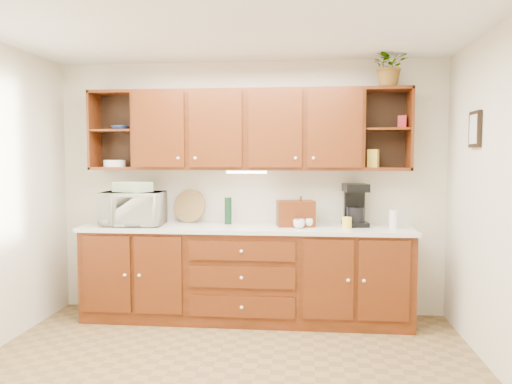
% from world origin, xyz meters
% --- Properties ---
extents(ceiling, '(4.00, 4.00, 0.00)m').
position_xyz_m(ceiling, '(0.00, 0.00, 2.60)').
color(ceiling, white).
rests_on(ceiling, back_wall).
extents(back_wall, '(4.00, 0.00, 4.00)m').
position_xyz_m(back_wall, '(0.00, 1.75, 1.30)').
color(back_wall, beige).
rests_on(back_wall, floor).
extents(base_cabinets, '(3.20, 0.60, 0.90)m').
position_xyz_m(base_cabinets, '(0.00, 1.45, 0.45)').
color(base_cabinets, '#371906').
rests_on(base_cabinets, floor).
extents(countertop, '(3.24, 0.64, 0.04)m').
position_xyz_m(countertop, '(0.00, 1.44, 0.92)').
color(countertop, silver).
rests_on(countertop, base_cabinets).
extents(upper_cabinets, '(3.20, 0.33, 0.80)m').
position_xyz_m(upper_cabinets, '(0.01, 1.59, 1.89)').
color(upper_cabinets, '#371906').
rests_on(upper_cabinets, back_wall).
extents(undercabinet_light, '(0.40, 0.05, 0.02)m').
position_xyz_m(undercabinet_light, '(0.00, 1.53, 1.47)').
color(undercabinet_light, white).
rests_on(undercabinet_light, upper_cabinets).
extents(framed_picture, '(0.03, 0.24, 0.30)m').
position_xyz_m(framed_picture, '(1.98, 0.90, 1.85)').
color(framed_picture, black).
rests_on(framed_picture, right_wall).
extents(wicker_basket, '(0.25, 0.25, 0.13)m').
position_xyz_m(wicker_basket, '(-1.35, 1.42, 1.00)').
color(wicker_basket, olive).
rests_on(wicker_basket, countertop).
extents(microwave, '(0.63, 0.45, 0.33)m').
position_xyz_m(microwave, '(-1.13, 1.41, 1.11)').
color(microwave, beige).
rests_on(microwave, countertop).
extents(towel_stack, '(0.40, 0.35, 0.10)m').
position_xyz_m(towel_stack, '(-1.13, 1.41, 1.32)').
color(towel_stack, '#EAE56E').
rests_on(towel_stack, microwave).
extents(wine_bottle, '(0.09, 0.09, 0.27)m').
position_xyz_m(wine_bottle, '(-0.20, 1.59, 1.08)').
color(wine_bottle, black).
rests_on(wine_bottle, countertop).
extents(woven_tray, '(0.36, 0.15, 0.34)m').
position_xyz_m(woven_tray, '(-0.62, 1.68, 0.95)').
color(woven_tray, olive).
rests_on(woven_tray, countertop).
extents(bread_box, '(0.39, 0.28, 0.25)m').
position_xyz_m(bread_box, '(0.49, 1.50, 1.07)').
color(bread_box, '#371906').
rests_on(bread_box, countertop).
extents(mug_tree, '(0.28, 0.27, 0.30)m').
position_xyz_m(mug_tree, '(0.54, 1.42, 0.99)').
color(mug_tree, '#371906').
rests_on(mug_tree, countertop).
extents(canister_red, '(0.12, 0.12, 0.15)m').
position_xyz_m(canister_red, '(0.53, 1.45, 1.02)').
color(canister_red, maroon).
rests_on(canister_red, countertop).
extents(canister_white, '(0.10, 0.10, 0.18)m').
position_xyz_m(canister_white, '(1.42, 1.42, 1.03)').
color(canister_white, white).
rests_on(canister_white, countertop).
extents(canister_yellow, '(0.11, 0.11, 0.11)m').
position_xyz_m(canister_yellow, '(0.98, 1.38, 0.99)').
color(canister_yellow, yellow).
rests_on(canister_yellow, countertop).
extents(coffee_maker, '(0.25, 0.31, 0.42)m').
position_xyz_m(coffee_maker, '(1.08, 1.59, 1.14)').
color(coffee_maker, black).
rests_on(coffee_maker, countertop).
extents(bowl_stack, '(0.21, 0.21, 0.04)m').
position_xyz_m(bowl_stack, '(-1.31, 1.56, 1.92)').
color(bowl_stack, '#2A4C9D').
rests_on(bowl_stack, upper_cabinets).
extents(plate_stack, '(0.26, 0.26, 0.07)m').
position_xyz_m(plate_stack, '(-1.37, 1.56, 1.56)').
color(plate_stack, white).
rests_on(plate_stack, upper_cabinets).
extents(pantry_box_yellow, '(0.12, 0.11, 0.18)m').
position_xyz_m(pantry_box_yellow, '(1.24, 1.57, 1.61)').
color(pantry_box_yellow, yellow).
rests_on(pantry_box_yellow, upper_cabinets).
extents(pantry_box_red, '(0.10, 0.09, 0.12)m').
position_xyz_m(pantry_box_red, '(1.52, 1.58, 1.96)').
color(pantry_box_red, maroon).
rests_on(pantry_box_red, upper_cabinets).
extents(potted_plant, '(0.44, 0.42, 0.39)m').
position_xyz_m(potted_plant, '(1.38, 1.52, 2.49)').
color(potted_plant, '#999999').
rests_on(potted_plant, upper_cabinets).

